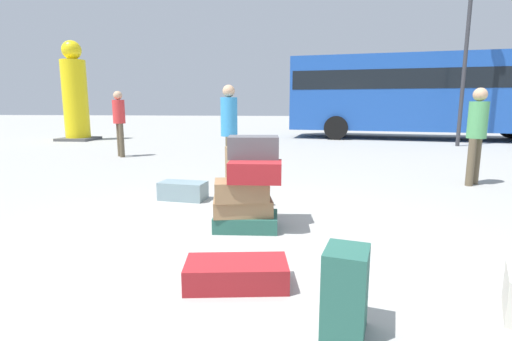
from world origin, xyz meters
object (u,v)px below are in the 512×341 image
object	(u,v)px
yellow_dummy_statue	(75,97)
person_tourist_with_camera	(229,124)
suitcase_slate_behind_tower	(183,191)
parked_bus	(429,91)
person_bearded_onlooker	(477,128)
person_passerby_in_red	(119,118)
suitcase_maroon_foreground_far	(236,273)
suitcase_tower	(248,188)
suitcase_brown_left_side	(238,177)
lamp_post	(470,7)
suitcase_teal_white_trunk	(345,291)

from	to	relation	value
yellow_dummy_statue	person_tourist_with_camera	bearing A→B (deg)	-43.91
suitcase_slate_behind_tower	parked_bus	world-z (taller)	parked_bus
suitcase_slate_behind_tower	person_bearded_onlooker	distance (m)	4.87
person_passerby_in_red	suitcase_maroon_foreground_far	bearing A→B (deg)	-8.88
person_passerby_in_red	parked_bus	size ratio (longest dim) A/B	0.16
person_tourist_with_camera	parked_bus	world-z (taller)	parked_bus
suitcase_tower	yellow_dummy_statue	bearing A→B (deg)	128.85
suitcase_brown_left_side	parked_bus	size ratio (longest dim) A/B	0.07
person_tourist_with_camera	lamp_post	xyz separation A→B (m)	(6.40, 6.12, 3.27)
suitcase_maroon_foreground_far	suitcase_brown_left_side	world-z (taller)	suitcase_brown_left_side
suitcase_maroon_foreground_far	person_passerby_in_red	world-z (taller)	person_passerby_in_red
suitcase_teal_white_trunk	person_bearded_onlooker	size ratio (longest dim) A/B	0.33
person_bearded_onlooker	person_passerby_in_red	world-z (taller)	person_passerby_in_red
suitcase_tower	person_tourist_with_camera	xyz separation A→B (m)	(-0.71, 2.83, 0.54)
suitcase_maroon_foreground_far	person_bearded_onlooker	size ratio (longest dim) A/B	0.47
suitcase_tower	suitcase_brown_left_side	size ratio (longest dim) A/B	1.27
suitcase_maroon_foreground_far	person_tourist_with_camera	bearing A→B (deg)	92.71
suitcase_brown_left_side	person_passerby_in_red	xyz separation A→B (m)	(-3.75, 4.47, 0.61)
suitcase_slate_behind_tower	suitcase_brown_left_side	world-z (taller)	suitcase_brown_left_side
suitcase_teal_white_trunk	yellow_dummy_statue	xyz separation A→B (m)	(-8.51, 11.39, 1.34)
person_bearded_onlooker	yellow_dummy_statue	xyz separation A→B (m)	(-11.16, 6.87, 0.64)
suitcase_maroon_foreground_far	parked_bus	size ratio (longest dim) A/B	0.07
suitcase_teal_white_trunk	lamp_post	distance (m)	12.50
person_bearded_onlooker	person_tourist_with_camera	size ratio (longest dim) A/B	0.96
suitcase_tower	lamp_post	xyz separation A→B (m)	(5.70, 8.95, 3.81)
parked_bus	lamp_post	size ratio (longest dim) A/B	1.60
suitcase_maroon_foreground_far	person_bearded_onlooker	distance (m)	5.31
suitcase_slate_behind_tower	person_passerby_in_red	bearing A→B (deg)	132.79
person_passerby_in_red	suitcase_brown_left_side	bearing A→B (deg)	-0.32
suitcase_brown_left_side	parked_bus	world-z (taller)	parked_bus
person_tourist_with_camera	lamp_post	size ratio (longest dim) A/B	0.25
suitcase_tower	suitcase_slate_behind_tower	xyz separation A→B (m)	(-1.09, 1.18, -0.33)
suitcase_slate_behind_tower	person_tourist_with_camera	bearing A→B (deg)	84.82
parked_bus	lamp_post	distance (m)	3.54
person_tourist_with_camera	person_bearded_onlooker	bearing A→B (deg)	82.60
suitcase_maroon_foreground_far	suitcase_brown_left_side	bearing A→B (deg)	90.60
suitcase_teal_white_trunk	yellow_dummy_statue	distance (m)	14.28
suitcase_tower	parked_bus	xyz separation A→B (m)	(5.49, 11.51, 1.38)
lamp_post	person_bearded_onlooker	bearing A→B (deg)	-109.55
suitcase_tower	person_bearded_onlooker	size ratio (longest dim) A/B	0.62
person_passerby_in_red	suitcase_slate_behind_tower	bearing A→B (deg)	-5.45
suitcase_tower	person_passerby_in_red	bearing A→B (deg)	126.76
person_bearded_onlooker	person_tourist_with_camera	xyz separation A→B (m)	(-4.17, 0.14, 0.04)
suitcase_tower	suitcase_maroon_foreground_far	bearing A→B (deg)	-86.26
suitcase_slate_behind_tower	person_bearded_onlooker	bearing A→B (deg)	26.13
suitcase_maroon_foreground_far	parked_bus	world-z (taller)	parked_bus
yellow_dummy_statue	parked_bus	xyz separation A→B (m)	(13.18, 1.96, 0.24)
person_tourist_with_camera	yellow_dummy_statue	distance (m)	9.71
suitcase_tower	person_passerby_in_red	xyz separation A→B (m)	(-4.01, 5.36, 0.55)
lamp_post	person_tourist_with_camera	bearing A→B (deg)	-136.27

